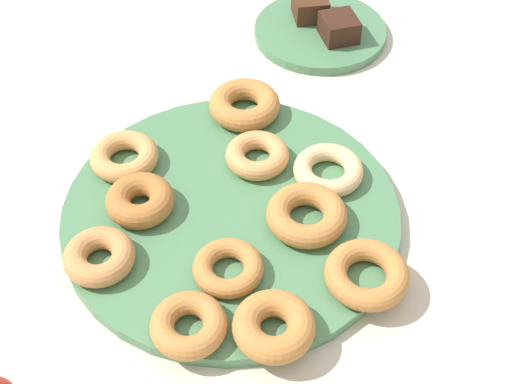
# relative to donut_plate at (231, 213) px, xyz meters

# --- Properties ---
(ground_plane) EXTENTS (2.40, 2.40, 0.00)m
(ground_plane) POSITION_rel_donut_plate_xyz_m (0.00, 0.00, -0.01)
(ground_plane) COLOR beige
(donut_plate) EXTENTS (0.40, 0.40, 0.02)m
(donut_plate) POSITION_rel_donut_plate_xyz_m (0.00, 0.00, 0.00)
(donut_plate) COLOR #4C7F56
(donut_plate) RESTS_ON ground_plane
(donut_0) EXTENTS (0.11, 0.11, 0.02)m
(donut_0) POSITION_rel_donut_plate_xyz_m (0.10, 0.00, 0.02)
(donut_0) COLOR #BC7A3D
(donut_0) RESTS_ON donut_plate
(donut_1) EXTENTS (0.11, 0.11, 0.02)m
(donut_1) POSITION_rel_donut_plate_xyz_m (-0.05, 0.12, 0.02)
(donut_1) COLOR #EABC84
(donut_1) RESTS_ON donut_plate
(donut_2) EXTENTS (0.12, 0.12, 0.03)m
(donut_2) POSITION_rel_donut_plate_xyz_m (0.02, 0.09, 0.02)
(donut_2) COLOR #BC7A3D
(donut_2) RESTS_ON donut_plate
(donut_3) EXTENTS (0.11, 0.11, 0.03)m
(donut_3) POSITION_rel_donut_plate_xyz_m (0.00, -0.11, 0.02)
(donut_3) COLOR #AD6B33
(donut_3) RESTS_ON donut_plate
(donut_4) EXTENTS (0.12, 0.12, 0.02)m
(donut_4) POSITION_rel_donut_plate_xyz_m (-0.08, -0.14, 0.02)
(donut_4) COLOR tan
(donut_4) RESTS_ON donut_plate
(donut_5) EXTENTS (0.09, 0.09, 0.02)m
(donut_5) POSITION_rel_donut_plate_xyz_m (-0.08, 0.03, 0.02)
(donut_5) COLOR tan
(donut_5) RESTS_ON donut_plate
(donut_6) EXTENTS (0.13, 0.13, 0.03)m
(donut_6) POSITION_rel_donut_plate_xyz_m (-0.17, 0.01, 0.02)
(donut_6) COLOR #BC7A3D
(donut_6) RESTS_ON donut_plate
(donut_7) EXTENTS (0.12, 0.12, 0.03)m
(donut_7) POSITION_rel_donut_plate_xyz_m (0.10, 0.15, 0.02)
(donut_7) COLOR #BC7A3D
(donut_7) RESTS_ON donut_plate
(donut_8) EXTENTS (0.10, 0.10, 0.03)m
(donut_8) POSITION_rel_donut_plate_xyz_m (0.08, -0.14, 0.02)
(donut_8) COLOR #C6844C
(donut_8) RESTS_ON donut_plate
(donut_9) EXTENTS (0.12, 0.12, 0.03)m
(donut_9) POSITION_rel_donut_plate_xyz_m (0.17, 0.05, 0.02)
(donut_9) COLOR #BC7A3D
(donut_9) RESTS_ON donut_plate
(donut_10) EXTENTS (0.11, 0.11, 0.03)m
(donut_10) POSITION_rel_donut_plate_xyz_m (0.17, -0.04, 0.02)
(donut_10) COLOR #BC7A3D
(donut_10) RESTS_ON donut_plate
(cake_plate) EXTENTS (0.20, 0.20, 0.01)m
(cake_plate) POSITION_rel_donut_plate_xyz_m (-0.38, 0.13, -0.00)
(cake_plate) COLOR #4C7F56
(cake_plate) RESTS_ON ground_plane
(brownie_near) EXTENTS (0.06, 0.06, 0.04)m
(brownie_near) POSITION_rel_donut_plate_xyz_m (-0.41, 0.11, 0.02)
(brownie_near) COLOR #472819
(brownie_near) RESTS_ON cake_plate
(brownie_far) EXTENTS (0.07, 0.06, 0.04)m
(brownie_far) POSITION_rel_donut_plate_xyz_m (-0.35, 0.15, 0.02)
(brownie_far) COLOR #381E14
(brownie_far) RESTS_ON cake_plate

